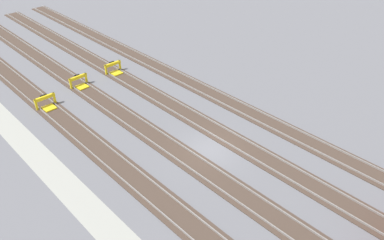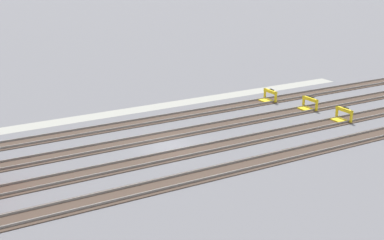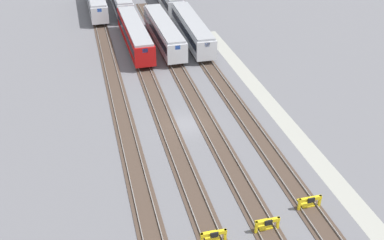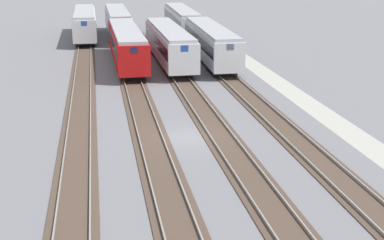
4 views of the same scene
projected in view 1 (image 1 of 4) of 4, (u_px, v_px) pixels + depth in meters
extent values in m
plane|color=slate|center=(210.00, 149.00, 30.04)|extent=(400.00, 400.00, 0.00)
cube|color=#9E9E93|center=(98.00, 219.00, 24.05)|extent=(54.00, 2.00, 0.01)
cube|color=#47382D|center=(146.00, 189.00, 26.28)|extent=(90.00, 2.23, 0.06)
cube|color=gray|center=(154.00, 183.00, 26.64)|extent=(90.00, 0.07, 0.15)
cube|color=gray|center=(138.00, 193.00, 25.81)|extent=(90.00, 0.07, 0.15)
cube|color=#47382D|center=(191.00, 161.00, 28.78)|extent=(90.00, 2.24, 0.06)
cube|color=gray|center=(197.00, 156.00, 29.13)|extent=(90.00, 0.07, 0.15)
cube|color=gray|center=(184.00, 164.00, 28.31)|extent=(90.00, 0.07, 0.15)
cube|color=#47382D|center=(228.00, 138.00, 31.27)|extent=(90.00, 2.24, 0.06)
cube|color=gray|center=(234.00, 133.00, 31.63)|extent=(90.00, 0.07, 0.15)
cube|color=gray|center=(222.00, 140.00, 30.80)|extent=(90.00, 0.07, 0.15)
cube|color=#47382D|center=(260.00, 118.00, 33.77)|extent=(90.00, 2.23, 0.06)
cube|color=gray|center=(265.00, 114.00, 34.12)|extent=(90.00, 0.07, 0.15)
cube|color=gray|center=(255.00, 120.00, 33.30)|extent=(90.00, 0.07, 0.15)
cube|color=yellow|center=(54.00, 98.00, 35.60)|extent=(0.18, 0.18, 1.15)
cube|color=yellow|center=(36.00, 105.00, 34.57)|extent=(0.18, 0.18, 1.15)
cube|color=yellow|center=(44.00, 98.00, 34.85)|extent=(0.25, 2.00, 0.30)
cube|color=yellow|center=(49.00, 108.00, 35.03)|extent=(1.11, 1.09, 0.18)
cube|color=black|center=(44.00, 97.00, 34.96)|extent=(0.12, 0.60, 0.44)
cube|color=yellow|center=(86.00, 78.00, 39.02)|extent=(0.18, 0.18, 1.15)
cube|color=yellow|center=(71.00, 84.00, 37.95)|extent=(0.18, 0.18, 1.15)
cube|color=yellow|center=(78.00, 77.00, 38.25)|extent=(0.29, 2.01, 0.30)
cube|color=yellow|center=(82.00, 87.00, 38.43)|extent=(1.13, 1.11, 0.18)
cube|color=black|center=(77.00, 77.00, 38.35)|extent=(0.13, 0.60, 0.44)
cube|color=yellow|center=(120.00, 65.00, 41.60)|extent=(0.18, 0.18, 1.15)
cube|color=yellow|center=(106.00, 70.00, 40.57)|extent=(0.18, 0.18, 1.15)
cube|color=yellow|center=(113.00, 64.00, 40.85)|extent=(0.26, 2.00, 0.30)
cube|color=yellow|center=(116.00, 73.00, 41.02)|extent=(1.11, 1.09, 0.18)
cube|color=black|center=(112.00, 64.00, 40.96)|extent=(0.12, 0.60, 0.44)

